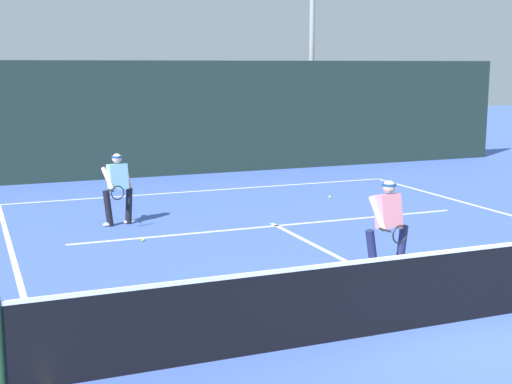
% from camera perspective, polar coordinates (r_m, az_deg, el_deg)
% --- Properties ---
extents(ground_plane, '(80.00, 80.00, 0.00)m').
position_cam_1_polar(ground_plane, '(10.08, 16.01, -9.77)').
color(ground_plane, '#4362BF').
extents(court_line_baseline_far, '(10.63, 0.10, 0.01)m').
position_cam_1_polar(court_line_baseline_far, '(19.41, -3.85, 0.12)').
color(court_line_baseline_far, white).
rests_on(court_line_baseline_far, ground_plane).
extents(court_line_service, '(8.67, 0.10, 0.01)m').
position_cam_1_polar(court_line_service, '(15.17, 1.64, -2.68)').
color(court_line_service, white).
rests_on(court_line_service, ground_plane).
extents(court_line_centre, '(0.10, 6.40, 0.01)m').
position_cam_1_polar(court_line_centre, '(12.62, 7.03, -5.40)').
color(court_line_centre, white).
rests_on(court_line_centre, ground_plane).
extents(tennis_net, '(11.64, 0.09, 1.08)m').
position_cam_1_polar(tennis_net, '(9.92, 16.16, -6.97)').
color(tennis_net, '#1E4723').
rests_on(tennis_net, ground_plane).
extents(player_near, '(0.89, 0.83, 1.54)m').
position_cam_1_polar(player_near, '(11.73, 10.41, -2.46)').
color(player_near, '#1E234C').
rests_on(player_near, ground_plane).
extents(player_far, '(0.74, 0.88, 1.53)m').
position_cam_1_polar(player_far, '(15.36, -10.87, 0.44)').
color(player_far, black).
rests_on(player_far, ground_plane).
extents(tennis_ball, '(0.07, 0.07, 0.07)m').
position_cam_1_polar(tennis_ball, '(18.35, 5.87, -0.39)').
color(tennis_ball, '#D1E033').
rests_on(tennis_ball, ground_plane).
extents(tennis_ball_extra, '(0.07, 0.07, 0.07)m').
position_cam_1_polar(tennis_ball_extra, '(14.02, -8.92, -3.74)').
color(tennis_ball_extra, '#D1E033').
rests_on(tennis_ball_extra, ground_plane).
extents(back_fence_windscreen, '(23.24, 0.12, 3.46)m').
position_cam_1_polar(back_fence_windscreen, '(22.02, -6.33, 5.80)').
color(back_fence_windscreen, '#1D2E2A').
rests_on(back_fence_windscreen, ground_plane).
extents(light_pole, '(0.55, 0.44, 8.45)m').
position_cam_1_polar(light_pole, '(25.40, 4.47, 14.00)').
color(light_pole, '#9EA39E').
rests_on(light_pole, ground_plane).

